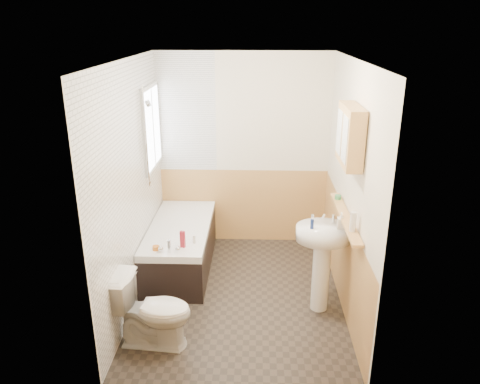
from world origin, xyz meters
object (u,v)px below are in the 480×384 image
Objects in this scene: bathtub at (181,246)px; toilet at (153,311)px; pine_shelf at (345,217)px; medicine_cabinet at (350,136)px; sink at (322,251)px.

bathtub is 2.21× the size of toilet.
toilet is 0.56× the size of pine_shelf.
toilet is 2.03m from pine_shelf.
toilet is 2.40m from medicine_cabinet.
bathtub is 1.23× the size of pine_shelf.
pine_shelf is at bearing -7.44° from sink.
pine_shelf is at bearing -65.16° from toilet.
medicine_cabinet reaches higher than toilet.
bathtub is 1.80m from sink.
toilet is at bearing -161.81° from medicine_cabinet.
toilet is at bearing -91.20° from bathtub.
medicine_cabinet is (-0.03, -0.05, 0.82)m from pine_shelf.
pine_shelf is at bearing 61.75° from medicine_cabinet.
medicine_cabinet reaches higher than pine_shelf.
sink reaches higher than bathtub.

